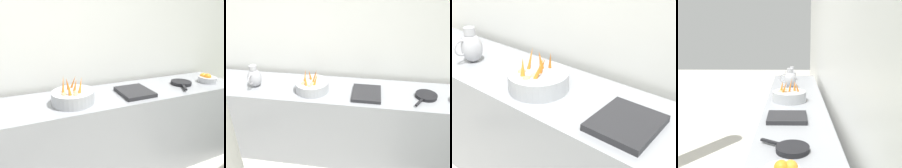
{
  "view_description": "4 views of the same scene",
  "coord_description": "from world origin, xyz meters",
  "views": [
    {
      "loc": [
        0.03,
        -0.18,
        1.57
      ],
      "look_at": [
        -1.39,
        0.41,
        1.06
      ],
      "focal_mm": 30.13,
      "sensor_mm": 36.0,
      "label": 1
    },
    {
      "loc": [
        0.76,
        0.71,
        2.24
      ],
      "look_at": [
        -1.43,
        0.38,
        1.03
      ],
      "focal_mm": 38.81,
      "sensor_mm": 36.0,
      "label": 2
    },
    {
      "loc": [
        -0.36,
        1.2,
        1.75
      ],
      "look_at": [
        -1.47,
        0.29,
        1.0
      ],
      "focal_mm": 47.36,
      "sensor_mm": 36.0,
      "label": 3
    },
    {
      "loc": [
        -1.51,
        2.98,
        1.71
      ],
      "look_at": [
        -1.48,
        0.14,
        1.1
      ],
      "focal_mm": 44.8,
      "sensor_mm": 36.0,
      "label": 4
    }
  ],
  "objects": [
    {
      "name": "prep_counter",
      "position": [
        -1.53,
        0.25,
        0.45
      ],
      "size": [
        0.61,
        3.36,
        0.9
      ],
      "primitive_type": "cube",
      "color": "gray",
      "rests_on": "ground_plane"
    },
    {
      "name": "counter_sink_basin",
      "position": [
        -1.46,
        0.68,
        0.92
      ],
      "size": [
        0.34,
        0.3,
        0.04
      ],
      "primitive_type": "cube",
      "color": "#232326",
      "rests_on": "prep_counter"
    },
    {
      "name": "metal_pitcher_tall",
      "position": [
        -1.47,
        -0.57,
        1.02
      ],
      "size": [
        0.21,
        0.15,
        0.25
      ],
      "color": "#A3A3A8",
      "rests_on": "prep_counter"
    },
    {
      "name": "skillet_on_counter",
      "position": [
        -1.51,
        1.3,
        0.92
      ],
      "size": [
        0.33,
        0.25,
        0.03
      ],
      "color": "black",
      "rests_on": "prep_counter"
    },
    {
      "name": "vegetable_colander",
      "position": [
        -1.47,
        0.09,
        0.96
      ],
      "size": [
        0.36,
        0.36,
        0.24
      ],
      "color": "#9EA0A5",
      "rests_on": "prep_counter"
    },
    {
      "name": "tile_wall_left",
      "position": [
        -1.95,
        0.75,
        1.5
      ],
      "size": [
        0.1,
        8.23,
        3.0
      ],
      "primitive_type": "cube",
      "color": "silver",
      "rests_on": "ground_plane"
    }
  ]
}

